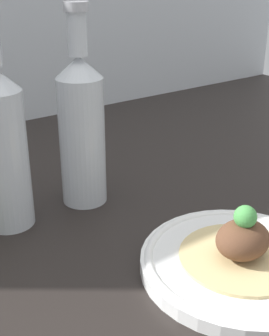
# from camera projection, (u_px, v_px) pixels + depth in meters

# --- Properties ---
(ground_plane) EXTENTS (1.80, 1.10, 0.04)m
(ground_plane) POSITION_uv_depth(u_px,v_px,m) (116.00, 250.00, 0.62)
(ground_plane) COLOR black
(plate) EXTENTS (0.23, 0.23, 0.02)m
(plate) POSITION_uv_depth(u_px,v_px,m) (240.00, 263.00, 0.54)
(plate) COLOR white
(plate) RESTS_ON ground_plane
(plated_food) EXTENTS (0.14, 0.14, 0.07)m
(plated_food) POSITION_uv_depth(u_px,v_px,m) (242.00, 244.00, 0.53)
(plated_food) COLOR #D6BC7F
(plated_food) RESTS_ON plate
(cider_bottle_left) EXTENTS (0.07, 0.07, 0.28)m
(cider_bottle_left) POSITION_uv_depth(u_px,v_px,m) (2.00, 145.00, 0.60)
(cider_bottle_left) COLOR silver
(cider_bottle_left) RESTS_ON ground_plane
(cider_bottle_right) EXTENTS (0.07, 0.07, 0.28)m
(cider_bottle_right) POSITION_uv_depth(u_px,v_px,m) (82.00, 127.00, 0.66)
(cider_bottle_right) COLOR silver
(cider_bottle_right) RESTS_ON ground_plane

